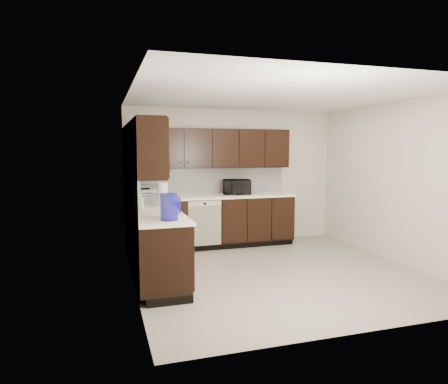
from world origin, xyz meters
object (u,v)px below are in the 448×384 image
object	(u,v)px
sink	(158,218)
blue_pitcher	(169,207)
microwave	(237,187)
storage_bin	(150,197)
toaster_oven	(148,191)

from	to	relation	value
sink	blue_pitcher	size ratio (longest dim) A/B	2.64
microwave	blue_pitcher	size ratio (longest dim) A/B	1.56
storage_bin	blue_pitcher	distance (m)	1.67
blue_pitcher	microwave	bearing A→B (deg)	61.44
sink	microwave	distance (m)	2.42
storage_bin	blue_pitcher	bearing A→B (deg)	-88.89
microwave	blue_pitcher	world-z (taller)	blue_pitcher
sink	blue_pitcher	world-z (taller)	blue_pitcher
blue_pitcher	sink	bearing A→B (deg)	102.21
microwave	toaster_oven	world-z (taller)	microwave
toaster_oven	blue_pitcher	xyz separation A→B (m)	(-0.02, -2.30, 0.05)
storage_bin	sink	bearing A→B (deg)	-91.12
toaster_oven	storage_bin	xyz separation A→B (m)	(-0.05, -0.64, -0.02)
sink	blue_pitcher	xyz separation A→B (m)	(0.05, -0.55, 0.21)
microwave	storage_bin	world-z (taller)	microwave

